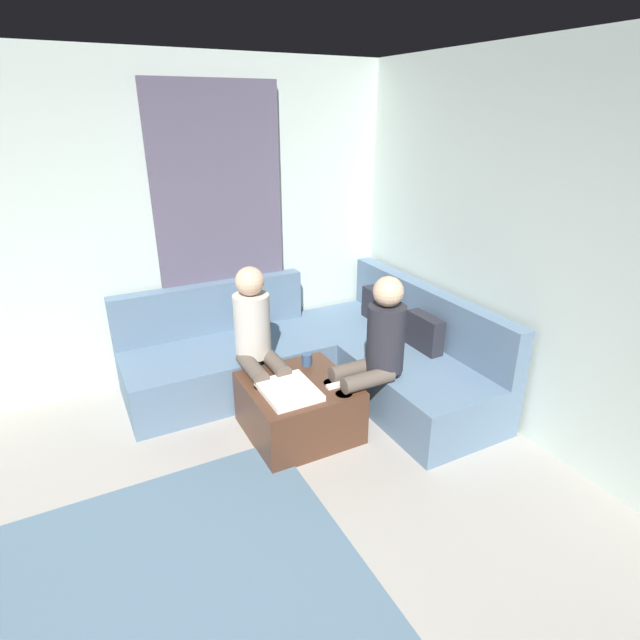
{
  "coord_description": "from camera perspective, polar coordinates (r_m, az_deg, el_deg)",
  "views": [
    {
      "loc": [
        1.37,
        0.06,
        2.27
      ],
      "look_at": [
        -1.63,
        1.63,
        0.85
      ],
      "focal_mm": 28.24,
      "sensor_mm": 36.0,
      "label": 1
    }
  ],
  "objects": [
    {
      "name": "wall_left",
      "position": [
        4.41,
        -28.03,
        8.04
      ],
      "size": [
        0.12,
        6.0,
        2.7
      ],
      "primitive_type": "cube",
      "color": "silver",
      "rests_on": "ground_plane"
    },
    {
      "name": "curtain_panel",
      "position": [
        4.51,
        -11.06,
        9.25
      ],
      "size": [
        0.06,
        1.1,
        2.5
      ],
      "primitive_type": "cube",
      "color": "#595166",
      "rests_on": "ground_plane"
    },
    {
      "name": "sectional_couch",
      "position": [
        4.38,
        0.13,
        -4.27
      ],
      "size": [
        2.1,
        2.55,
        0.87
      ],
      "color": "slate",
      "rests_on": "ground_plane"
    },
    {
      "name": "ottoman",
      "position": [
        3.83,
        -2.44,
        -9.83
      ],
      "size": [
        0.76,
        0.76,
        0.42
      ],
      "primitive_type": "cube",
      "color": "#4C2D1E",
      "rests_on": "ground_plane"
    },
    {
      "name": "folded_blanket",
      "position": [
        3.59,
        -3.55,
        -7.97
      ],
      "size": [
        0.44,
        0.36,
        0.04
      ],
      "primitive_type": "cube",
      "color": "white",
      "rests_on": "ottoman"
    },
    {
      "name": "coffee_mug",
      "position": [
        3.94,
        -1.5,
        -4.49
      ],
      "size": [
        0.08,
        0.08,
        0.1
      ],
      "primitive_type": "cylinder",
      "color": "#334C72",
      "rests_on": "ottoman"
    },
    {
      "name": "game_remote",
      "position": [
        3.67,
        1.86,
        -7.39
      ],
      "size": [
        0.05,
        0.15,
        0.02
      ],
      "primitive_type": "cube",
      "color": "white",
      "rests_on": "ottoman"
    },
    {
      "name": "person_on_couch_back",
      "position": [
        3.69,
        6.16,
        -3.37
      ],
      "size": [
        0.3,
        0.6,
        1.2
      ],
      "rotation": [
        0.0,
        0.0,
        3.14
      ],
      "color": "brown",
      "rests_on": "ground_plane"
    },
    {
      "name": "person_on_couch_side",
      "position": [
        3.87,
        -7.13,
        -2.11
      ],
      "size": [
        0.6,
        0.3,
        1.2
      ],
      "rotation": [
        0.0,
        0.0,
        -1.57
      ],
      "color": "brown",
      "rests_on": "ground_plane"
    }
  ]
}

